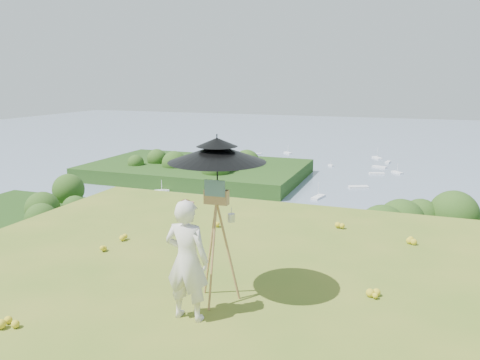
% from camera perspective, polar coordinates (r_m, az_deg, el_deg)
% --- Properties ---
extents(shoreline_tier, '(170.00, 28.00, 8.00)m').
position_cam_1_polar(shoreline_tier, '(88.28, 17.96, -14.57)').
color(shoreline_tier, '#706B5A').
rests_on(shoreline_tier, bay_water).
extents(bay_water, '(700.00, 700.00, 0.00)m').
position_cam_1_polar(bay_water, '(246.95, 19.68, 2.99)').
color(bay_water, '#7287A3').
rests_on(bay_water, ground).
extents(peninsula, '(90.00, 60.00, 12.00)m').
position_cam_1_polar(peninsula, '(179.23, -5.31, 1.99)').
color(peninsula, '#16330E').
rests_on(peninsula, bay_water).
extents(slope_trees, '(110.00, 50.00, 6.00)m').
position_cam_1_polar(slope_trees, '(43.14, 17.44, -13.04)').
color(slope_trees, '#254715').
rests_on(slope_trees, forest_slope).
extents(harbor_town, '(110.00, 22.00, 5.00)m').
position_cam_1_polar(harbor_town, '(85.60, 18.25, -10.68)').
color(harbor_town, silver).
rests_on(harbor_town, shoreline_tier).
extents(moored_boats, '(140.00, 140.00, 0.70)m').
position_cam_1_polar(moored_boats, '(169.72, 15.08, -0.58)').
color(moored_boats, white).
rests_on(moored_boats, bay_water).
extents(painter, '(0.59, 0.39, 1.61)m').
position_cam_1_polar(painter, '(6.09, -6.49, -9.69)').
color(painter, silver).
rests_on(painter, ground).
extents(field_easel, '(0.69, 0.69, 1.76)m').
position_cam_1_polar(field_easel, '(6.50, -2.83, -7.50)').
color(field_easel, olive).
rests_on(field_easel, ground).
extents(sun_umbrella, '(1.46, 1.46, 0.91)m').
position_cam_1_polar(sun_umbrella, '(6.25, -2.80, 1.46)').
color(sun_umbrella, black).
rests_on(sun_umbrella, field_easel).
extents(painter_cap, '(0.21, 0.24, 0.10)m').
position_cam_1_polar(painter_cap, '(5.85, -6.67, -2.78)').
color(painter_cap, '#DB7879').
rests_on(painter_cap, painter).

